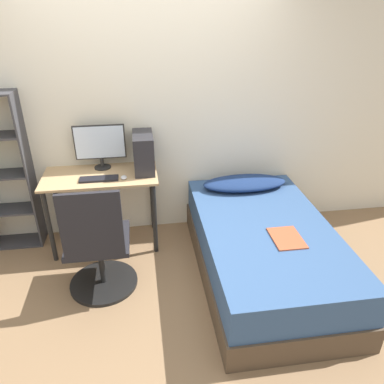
# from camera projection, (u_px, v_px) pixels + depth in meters

# --- Properties ---
(ground_plane) EXTENTS (14.00, 14.00, 0.00)m
(ground_plane) POSITION_uv_depth(u_px,v_px,m) (163.00, 311.00, 3.04)
(ground_plane) COLOR #846647
(wall_back) EXTENTS (8.00, 0.05, 2.50)m
(wall_back) POSITION_uv_depth(u_px,v_px,m) (147.00, 115.00, 3.65)
(wall_back) COLOR silver
(wall_back) RESTS_ON ground_plane
(desk) EXTENTS (1.08, 0.54, 0.77)m
(desk) POSITION_uv_depth(u_px,v_px,m) (102.00, 187.00, 3.60)
(desk) COLOR tan
(desk) RESTS_ON ground_plane
(office_chair) EXTENTS (0.59, 0.59, 1.04)m
(office_chair) POSITION_uv_depth(u_px,v_px,m) (99.00, 252.00, 3.10)
(office_chair) COLOR black
(office_chair) RESTS_ON ground_plane
(bed) EXTENTS (1.13, 1.96, 0.53)m
(bed) POSITION_uv_depth(u_px,v_px,m) (264.00, 250.00, 3.34)
(bed) COLOR #4C3D2D
(bed) RESTS_ON ground_plane
(pillow) EXTENTS (0.86, 0.36, 0.11)m
(pillow) POSITION_uv_depth(u_px,v_px,m) (245.00, 183.00, 3.83)
(pillow) COLOR navy
(pillow) RESTS_ON bed
(magazine) EXTENTS (0.24, 0.32, 0.01)m
(magazine) POSITION_uv_depth(u_px,v_px,m) (287.00, 238.00, 3.03)
(magazine) COLOR #B24C2D
(magazine) RESTS_ON bed
(monitor) EXTENTS (0.48, 0.16, 0.43)m
(monitor) POSITION_uv_depth(u_px,v_px,m) (100.00, 144.00, 3.58)
(monitor) COLOR black
(monitor) RESTS_ON desk
(keyboard) EXTENTS (0.35, 0.12, 0.02)m
(keyboard) POSITION_uv_depth(u_px,v_px,m) (99.00, 179.00, 3.44)
(keyboard) COLOR black
(keyboard) RESTS_ON desk
(pc_tower) EXTENTS (0.19, 0.39, 0.36)m
(pc_tower) POSITION_uv_depth(u_px,v_px,m) (144.00, 152.00, 3.56)
(pc_tower) COLOR #232328
(pc_tower) RESTS_ON desk
(mouse) EXTENTS (0.06, 0.09, 0.02)m
(mouse) POSITION_uv_depth(u_px,v_px,m) (124.00, 177.00, 3.47)
(mouse) COLOR silver
(mouse) RESTS_ON desk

